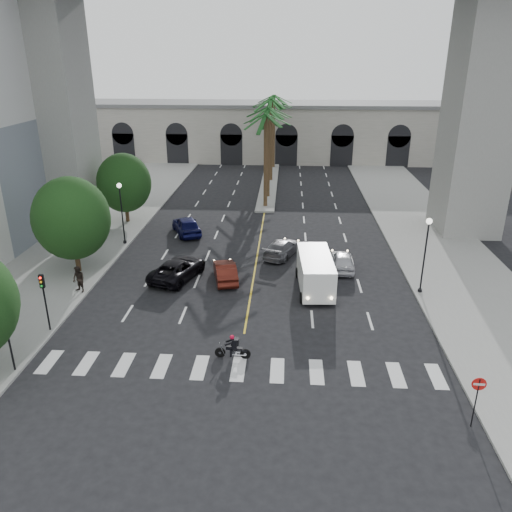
{
  "coord_description": "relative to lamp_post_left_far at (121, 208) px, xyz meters",
  "views": [
    {
      "loc": [
        2.29,
        -23.01,
        14.95
      ],
      "look_at": [
        0.43,
        6.0,
        3.27
      ],
      "focal_mm": 35.0,
      "sensor_mm": 36.0,
      "label": 1
    }
  ],
  "objects": [
    {
      "name": "pedestrian_a",
      "position": [
        -2.91,
        -14.25,
        -2.16
      ],
      "size": [
        0.75,
        0.58,
        1.82
      ],
      "primitive_type": "imported",
      "rotation": [
        0.0,
        0.0,
        -0.23
      ],
      "color": "black",
      "rests_on": "sidewalk_left"
    },
    {
      "name": "sidewalk_left",
      "position": [
        -3.6,
        -1.0,
        -3.15
      ],
      "size": [
        8.0,
        100.0,
        0.15
      ],
      "primitive_type": "cube",
      "color": "gray",
      "rests_on": "ground"
    },
    {
      "name": "car_e",
      "position": [
        4.73,
        3.07,
        -2.4
      ],
      "size": [
        3.71,
        5.19,
        1.64
      ],
      "primitive_type": "imported",
      "rotation": [
        0.0,
        0.0,
        3.55
      ],
      "color": "#0E1045",
      "rests_on": "ground"
    },
    {
      "name": "traffic_signal_near",
      "position": [
        0.1,
        -18.5,
        -0.71
      ],
      "size": [
        0.25,
        0.18,
        3.65
      ],
      "color": "black",
      "rests_on": "ground"
    },
    {
      "name": "street_tree_far",
      "position": [
        -1.6,
        6.0,
        0.68
      ],
      "size": [
        5.04,
        5.04,
        6.68
      ],
      "color": "#382616",
      "rests_on": "ground"
    },
    {
      "name": "motorcycle_rider",
      "position": [
        11.06,
        -16.49,
        -2.6
      ],
      "size": [
        1.92,
        0.52,
        1.38
      ],
      "rotation": [
        0.0,
        0.0,
        -0.05
      ],
      "color": "black",
      "rests_on": "ground"
    },
    {
      "name": "street_tree_mid",
      "position": [
        -1.6,
        -6.0,
        0.99
      ],
      "size": [
        5.44,
        5.44,
        7.21
      ],
      "color": "#382616",
      "rests_on": "ground"
    },
    {
      "name": "car_c",
      "position": [
        5.96,
        -6.52,
        -2.49
      ],
      "size": [
        3.93,
        5.75,
        1.46
      ],
      "primitive_type": "imported",
      "rotation": [
        0.0,
        0.0,
        2.83
      ],
      "color": "black",
      "rests_on": "ground"
    },
    {
      "name": "pier_building",
      "position": [
        11.4,
        39.0,
        1.04
      ],
      "size": [
        71.0,
        10.5,
        8.5
      ],
      "color": "beige",
      "rests_on": "ground"
    },
    {
      "name": "palm_a",
      "position": [
        11.4,
        12.0,
        5.88
      ],
      "size": [
        3.2,
        3.2,
        10.3
      ],
      "color": "#47331E",
      "rests_on": "ground"
    },
    {
      "name": "car_d",
      "position": [
        13.36,
        -1.67,
        -2.55
      ],
      "size": [
        3.4,
        4.99,
        1.34
      ],
      "primitive_type": "imported",
      "rotation": [
        0.0,
        0.0,
        2.78
      ],
      "color": "slate",
      "rests_on": "ground"
    },
    {
      "name": "median",
      "position": [
        11.4,
        22.0,
        -3.12
      ],
      "size": [
        2.0,
        24.0,
        0.2
      ],
      "primitive_type": "cube",
      "color": "gray",
      "rests_on": "ground"
    },
    {
      "name": "bridge",
      "position": [
        14.82,
        6.0,
        15.29
      ],
      "size": [
        75.0,
        13.0,
        26.0
      ],
      "color": "gray",
      "rests_on": "ground"
    },
    {
      "name": "traffic_signal_far",
      "position": [
        0.1,
        -14.5,
        -0.71
      ],
      "size": [
        0.25,
        0.18,
        3.65
      ],
      "color": "black",
      "rests_on": "ground"
    },
    {
      "name": "palm_b",
      "position": [
        11.5,
        16.0,
        6.15
      ],
      "size": [
        3.2,
        3.2,
        10.6
      ],
      "color": "#47331E",
      "rests_on": "ground"
    },
    {
      "name": "palm_c",
      "position": [
        11.2,
        20.0,
        5.69
      ],
      "size": [
        3.2,
        3.2,
        10.1
      ],
      "color": "#47331E",
      "rests_on": "ground"
    },
    {
      "name": "palm_d",
      "position": [
        11.55,
        24.0,
        6.43
      ],
      "size": [
        3.2,
        3.2,
        10.9
      ],
      "color": "#47331E",
      "rests_on": "ground"
    },
    {
      "name": "palm_e",
      "position": [
        11.3,
        28.0,
        5.97
      ],
      "size": [
        3.2,
        3.2,
        10.4
      ],
      "color": "#47331E",
      "rests_on": "ground"
    },
    {
      "name": "lamp_post_right",
      "position": [
        22.8,
        -8.0,
        0.0
      ],
      "size": [
        0.4,
        0.4,
        5.35
      ],
      "color": "black",
      "rests_on": "ground"
    },
    {
      "name": "cargo_van",
      "position": [
        15.72,
        -7.85,
        -1.87
      ],
      "size": [
        2.58,
        5.82,
        2.43
      ],
      "rotation": [
        0.0,
        0.0,
        0.06
      ],
      "color": "white",
      "rests_on": "ground"
    },
    {
      "name": "car_b",
      "position": [
        9.41,
        -6.65,
        -2.54
      ],
      "size": [
        2.35,
        4.37,
        1.37
      ],
      "primitive_type": "imported",
      "rotation": [
        0.0,
        0.0,
        3.37
      ],
      "color": "#4C160F",
      "rests_on": "ground"
    },
    {
      "name": "sidewalk_right",
      "position": [
        26.4,
        -1.0,
        -3.15
      ],
      "size": [
        8.0,
        100.0,
        0.15
      ],
      "primitive_type": "cube",
      "color": "gray",
      "rests_on": "ground"
    },
    {
      "name": "do_not_enter_sign",
      "position": [
        21.9,
        -21.11,
        -1.4
      ],
      "size": [
        0.62,
        0.06,
        2.51
      ],
      "rotation": [
        0.0,
        0.0,
        -0.05
      ],
      "color": "black",
      "rests_on": "ground"
    },
    {
      "name": "car_a",
      "position": [
        17.95,
        -4.08,
        -2.53
      ],
      "size": [
        1.67,
        4.08,
        1.39
      ],
      "primitive_type": "imported",
      "rotation": [
        0.0,
        0.0,
        3.13
      ],
      "color": "silver",
      "rests_on": "ground"
    },
    {
      "name": "ground",
      "position": [
        11.4,
        -16.0,
        -3.22
      ],
      "size": [
        140.0,
        140.0,
        0.0
      ],
      "primitive_type": "plane",
      "color": "black",
      "rests_on": "ground"
    },
    {
      "name": "pedestrian_b",
      "position": [
        -0.1,
        -9.48,
        -2.16
      ],
      "size": [
        1.11,
        1.03,
        1.83
      ],
      "primitive_type": "imported",
      "rotation": [
        0.0,
        0.0,
        -0.49
      ],
      "color": "black",
      "rests_on": "sidewalk_left"
    },
    {
      "name": "palm_f",
      "position": [
        11.6,
        32.0,
        6.24
      ],
      "size": [
        3.2,
        3.2,
        10.7
      ],
      "color": "#47331E",
      "rests_on": "ground"
    },
    {
      "name": "lamp_post_left_far",
      "position": [
        0.0,
        0.0,
        0.0
      ],
      "size": [
        0.4,
        0.4,
        5.35
      ],
      "color": "black",
      "rests_on": "ground"
    }
  ]
}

